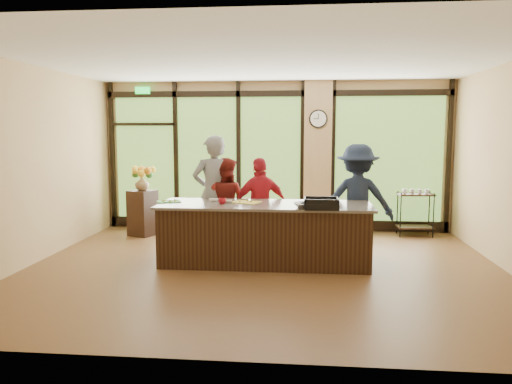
% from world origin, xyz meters
% --- Properties ---
extents(floor, '(7.00, 7.00, 0.00)m').
position_xyz_m(floor, '(0.00, 0.00, 0.00)').
color(floor, brown).
rests_on(floor, ground).
extents(ceiling, '(7.00, 7.00, 0.00)m').
position_xyz_m(ceiling, '(0.00, 0.00, 3.00)').
color(ceiling, silver).
rests_on(ceiling, back_wall).
extents(back_wall, '(7.00, 0.00, 7.00)m').
position_xyz_m(back_wall, '(0.00, 3.00, 1.50)').
color(back_wall, tan).
rests_on(back_wall, floor).
extents(left_wall, '(0.00, 6.00, 6.00)m').
position_xyz_m(left_wall, '(-3.50, 0.00, 1.50)').
color(left_wall, tan).
rests_on(left_wall, floor).
extents(window_wall, '(6.90, 0.12, 3.00)m').
position_xyz_m(window_wall, '(0.16, 2.95, 1.39)').
color(window_wall, tan).
rests_on(window_wall, floor).
extents(island_base, '(3.10, 1.00, 0.88)m').
position_xyz_m(island_base, '(0.00, 0.30, 0.44)').
color(island_base, black).
rests_on(island_base, floor).
extents(countertop, '(3.20, 1.10, 0.04)m').
position_xyz_m(countertop, '(0.00, 0.30, 0.90)').
color(countertop, '#6E655B').
rests_on(countertop, island_base).
extents(wall_clock, '(0.36, 0.04, 0.36)m').
position_xyz_m(wall_clock, '(0.85, 2.87, 2.25)').
color(wall_clock, black).
rests_on(wall_clock, window_wall).
extents(cook_left, '(0.83, 0.69, 1.94)m').
position_xyz_m(cook_left, '(-0.92, 1.03, 0.97)').
color(cook_left, slate).
rests_on(cook_left, floor).
extents(cook_midleft, '(0.93, 0.83, 1.57)m').
position_xyz_m(cook_midleft, '(-0.74, 1.12, 0.78)').
color(cook_midleft, maroon).
rests_on(cook_midleft, floor).
extents(cook_midright, '(1.00, 0.71, 1.58)m').
position_xyz_m(cook_midright, '(-0.13, 1.01, 0.79)').
color(cook_midright, '#AE1A28').
rests_on(cook_midright, floor).
extents(cook_right, '(1.21, 0.76, 1.80)m').
position_xyz_m(cook_right, '(1.45, 1.02, 0.90)').
color(cook_right, '#192237').
rests_on(cook_right, floor).
extents(roasting_pan, '(0.49, 0.38, 0.08)m').
position_xyz_m(roasting_pan, '(0.83, -0.11, 0.96)').
color(roasting_pan, black).
rests_on(roasting_pan, countertop).
extents(mixing_bowl, '(0.43, 0.43, 0.08)m').
position_xyz_m(mixing_bowl, '(0.60, -0.07, 0.96)').
color(mixing_bowl, silver).
rests_on(mixing_bowl, countertop).
extents(cutting_board_left, '(0.43, 0.37, 0.01)m').
position_xyz_m(cutting_board_left, '(-1.50, 0.36, 0.93)').
color(cutting_board_left, green).
rests_on(cutting_board_left, countertop).
extents(cutting_board_center, '(0.48, 0.43, 0.01)m').
position_xyz_m(cutting_board_center, '(-0.30, 0.40, 0.93)').
color(cutting_board_center, gold).
rests_on(cutting_board_center, countertop).
extents(cutting_board_right, '(0.44, 0.39, 0.01)m').
position_xyz_m(cutting_board_right, '(0.77, 0.28, 0.93)').
color(cutting_board_right, gold).
rests_on(cutting_board_right, countertop).
extents(prep_bowl_near, '(0.15, 0.15, 0.04)m').
position_xyz_m(prep_bowl_near, '(-0.81, 0.44, 0.94)').
color(prep_bowl_near, silver).
rests_on(prep_bowl_near, countertop).
extents(prep_bowl_mid, '(0.16, 0.16, 0.04)m').
position_xyz_m(prep_bowl_mid, '(-0.56, 0.33, 0.94)').
color(prep_bowl_mid, silver).
rests_on(prep_bowl_mid, countertop).
extents(prep_bowl_far, '(0.16, 0.16, 0.03)m').
position_xyz_m(prep_bowl_far, '(-0.34, 0.65, 0.94)').
color(prep_bowl_far, silver).
rests_on(prep_bowl_far, countertop).
extents(red_ramekin, '(0.12, 0.12, 0.09)m').
position_xyz_m(red_ramekin, '(-0.63, 0.19, 0.97)').
color(red_ramekin, maroon).
rests_on(red_ramekin, countertop).
extents(flower_stand, '(0.57, 0.57, 0.88)m').
position_xyz_m(flower_stand, '(-2.51, 2.14, 0.44)').
color(flower_stand, black).
rests_on(flower_stand, floor).
extents(flower_vase, '(0.32, 0.32, 0.28)m').
position_xyz_m(flower_vase, '(-2.51, 2.14, 1.02)').
color(flower_vase, olive).
rests_on(flower_vase, flower_stand).
extents(bar_cart, '(0.69, 0.43, 0.91)m').
position_xyz_m(bar_cart, '(2.72, 2.59, 0.54)').
color(bar_cart, black).
rests_on(bar_cart, floor).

